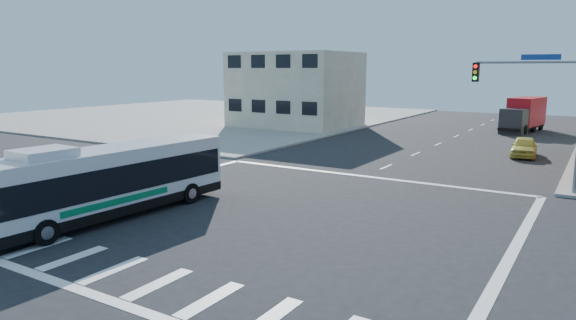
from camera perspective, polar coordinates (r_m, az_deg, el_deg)
The scene contains 7 objects.
ground at distance 22.52m, azimuth -1.22°, elevation -6.09°, with size 120.00×120.00×0.00m, color black.
sidewalk_nw at distance 71.07m, azimuth -9.57°, elevation 4.97°, with size 50.00×50.00×0.15m, color gray.
building_west at distance 56.12m, azimuth 0.89°, elevation 7.79°, with size 12.06×10.06×8.00m.
signal_mast_ne at distance 28.90m, azimuth 26.55°, elevation 6.48°, with size 7.91×1.13×8.07m.
transit_bus at distance 23.04m, azimuth -19.27°, elevation -2.12°, with size 3.03×11.35×3.33m.
box_truck at distance 57.00m, azimuth 24.68°, elevation 4.54°, with size 3.49×7.85×3.41m.
parked_car at distance 40.83m, azimuth 24.75°, elevation 1.35°, with size 1.69×4.20×1.43m, color #D2C94B.
Camera 1 is at (11.80, -18.12, 6.28)m, focal length 32.00 mm.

